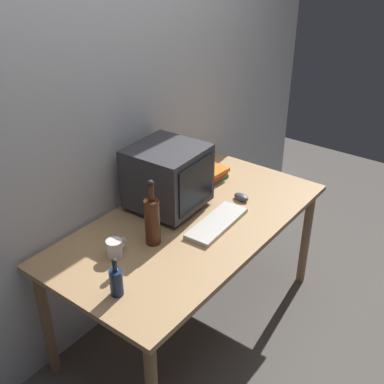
{
  "coord_description": "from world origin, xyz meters",
  "views": [
    {
      "loc": [
        -1.73,
        -1.32,
        2.14
      ],
      "look_at": [
        0.0,
        0.0,
        0.92
      ],
      "focal_mm": 44.2,
      "sensor_mm": 36.0,
      "label": 1
    }
  ],
  "objects_px": {
    "crt_monitor": "(168,177)",
    "book_stack": "(210,174)",
    "keyboard": "(217,223)",
    "bottle_tall": "(152,220)",
    "computer_mouse": "(241,197)",
    "bottle_short": "(116,281)",
    "mug": "(115,248)"
  },
  "relations": [
    {
      "from": "keyboard",
      "to": "computer_mouse",
      "type": "xyz_separation_m",
      "value": [
        0.31,
        0.04,
        0.01
      ]
    },
    {
      "from": "computer_mouse",
      "to": "bottle_short",
      "type": "distance_m",
      "value": 1.03
    },
    {
      "from": "computer_mouse",
      "to": "crt_monitor",
      "type": "bearing_deg",
      "value": 150.24
    },
    {
      "from": "keyboard",
      "to": "mug",
      "type": "height_order",
      "value": "mug"
    },
    {
      "from": "crt_monitor",
      "to": "keyboard",
      "type": "xyz_separation_m",
      "value": [
        0.01,
        -0.33,
        -0.18
      ]
    },
    {
      "from": "keyboard",
      "to": "bottle_short",
      "type": "height_order",
      "value": "bottle_short"
    },
    {
      "from": "bottle_short",
      "to": "crt_monitor",
      "type": "bearing_deg",
      "value": 22.75
    },
    {
      "from": "computer_mouse",
      "to": "book_stack",
      "type": "xyz_separation_m",
      "value": [
        0.1,
        0.29,
        0.02
      ]
    },
    {
      "from": "bottle_short",
      "to": "book_stack",
      "type": "height_order",
      "value": "bottle_short"
    },
    {
      "from": "keyboard",
      "to": "mug",
      "type": "distance_m",
      "value": 0.58
    },
    {
      "from": "keyboard",
      "to": "book_stack",
      "type": "xyz_separation_m",
      "value": [
        0.41,
        0.33,
        0.03
      ]
    },
    {
      "from": "keyboard",
      "to": "bottle_short",
      "type": "xyz_separation_m",
      "value": [
        -0.72,
        0.03,
        0.06
      ]
    },
    {
      "from": "crt_monitor",
      "to": "bottle_tall",
      "type": "distance_m",
      "value": 0.36
    },
    {
      "from": "book_stack",
      "to": "computer_mouse",
      "type": "bearing_deg",
      "value": -108.15
    },
    {
      "from": "computer_mouse",
      "to": "bottle_tall",
      "type": "distance_m",
      "value": 0.66
    },
    {
      "from": "bottle_short",
      "to": "mug",
      "type": "distance_m",
      "value": 0.28
    },
    {
      "from": "crt_monitor",
      "to": "mug",
      "type": "xyz_separation_m",
      "value": [
        -0.51,
        -0.09,
        -0.15
      ]
    },
    {
      "from": "bottle_tall",
      "to": "mug",
      "type": "bearing_deg",
      "value": 159.73
    },
    {
      "from": "crt_monitor",
      "to": "book_stack",
      "type": "bearing_deg",
      "value": 0.37
    },
    {
      "from": "bottle_tall",
      "to": "mug",
      "type": "relative_size",
      "value": 2.99
    },
    {
      "from": "crt_monitor",
      "to": "bottle_short",
      "type": "bearing_deg",
      "value": -157.25
    },
    {
      "from": "crt_monitor",
      "to": "bottle_short",
      "type": "height_order",
      "value": "crt_monitor"
    },
    {
      "from": "computer_mouse",
      "to": "mug",
      "type": "xyz_separation_m",
      "value": [
        -0.84,
        0.2,
        0.03
      ]
    },
    {
      "from": "computer_mouse",
      "to": "book_stack",
      "type": "bearing_deg",
      "value": 83.88
    },
    {
      "from": "keyboard",
      "to": "book_stack",
      "type": "bearing_deg",
      "value": 36.17
    },
    {
      "from": "keyboard",
      "to": "bottle_tall",
      "type": "distance_m",
      "value": 0.39
    },
    {
      "from": "keyboard",
      "to": "bottle_tall",
      "type": "height_order",
      "value": "bottle_tall"
    },
    {
      "from": "keyboard",
      "to": "mug",
      "type": "bearing_deg",
      "value": 152.48
    },
    {
      "from": "bottle_tall",
      "to": "mug",
      "type": "xyz_separation_m",
      "value": [
        -0.2,
        0.07,
        -0.09
      ]
    },
    {
      "from": "computer_mouse",
      "to": "bottle_short",
      "type": "relative_size",
      "value": 0.53
    },
    {
      "from": "bottle_tall",
      "to": "keyboard",
      "type": "bearing_deg",
      "value": -26.72
    },
    {
      "from": "keyboard",
      "to": "mug",
      "type": "xyz_separation_m",
      "value": [
        -0.53,
        0.24,
        0.03
      ]
    }
  ]
}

